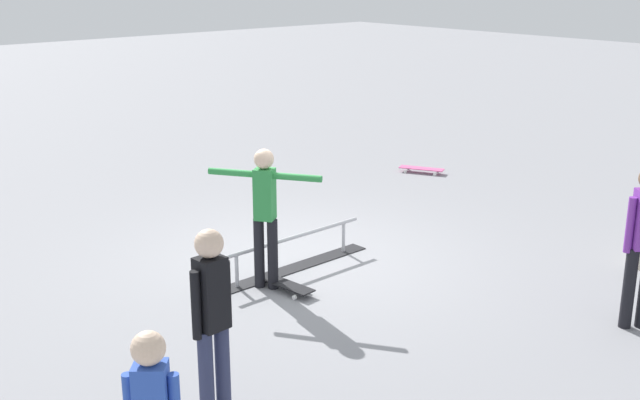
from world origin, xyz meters
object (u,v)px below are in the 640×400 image
bystander_black_shirt (212,317)px  grind_rail (293,254)px  skater_main (265,209)px  skateboard_main (285,284)px  loose_skateboard_pink (422,169)px

bystander_black_shirt → grind_rail: bearing=36.2°
skater_main → skateboard_main: (-0.10, 0.21, -0.89)m
grind_rail → bystander_black_shirt: bearing=38.6°
skateboard_main → loose_skateboard_pink: same height
grind_rail → loose_skateboard_pink: 5.11m
grind_rail → skateboard_main: bearing=40.6°
skater_main → grind_rail: bearing=78.8°
skateboard_main → bystander_black_shirt: (2.12, 1.75, 0.87)m
skater_main → loose_skateboard_pink: (-5.28, -2.30, -0.89)m
loose_skateboard_pink → grind_rail: bearing=86.4°
loose_skateboard_pink → skateboard_main: bearing=88.5°
skateboard_main → skater_main: bearing=-159.1°
grind_rail → skater_main: bearing=20.7°
skater_main → loose_skateboard_pink: size_ratio=2.06×
grind_rail → bystander_black_shirt: size_ratio=1.39×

